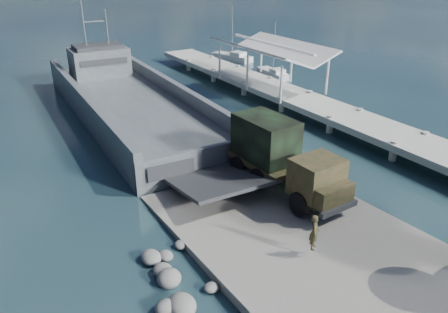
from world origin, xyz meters
TOP-DOWN VIEW (x-y plane):
  - ground at (0.00, 0.00)m, footprint 1400.00×1400.00m
  - boat_ramp at (0.00, -1.00)m, footprint 10.00×18.00m
  - shoreline_rocks at (-6.20, 0.50)m, footprint 3.20×5.60m
  - pier at (13.00, 18.77)m, footprint 6.40×44.00m
  - landing_craft at (-0.45, 21.64)m, footprint 9.29×32.46m
  - military_truck at (2.04, 4.34)m, footprint 2.98×8.19m
  - soldier at (-0.67, -1.47)m, footprint 0.72×0.71m
  - sailboat_near at (18.34, 26.23)m, footprint 2.04×5.25m
  - sailboat_far at (19.06, 36.04)m, footprint 3.25×6.10m

SIDE VIEW (x-z plane):
  - ground at x=0.00m, z-range 0.00..0.00m
  - shoreline_rocks at x=-6.20m, z-range -0.45..0.45m
  - boat_ramp at x=0.00m, z-range 0.00..0.50m
  - sailboat_near at x=18.34m, z-range -2.79..3.45m
  - sailboat_far at x=19.06m, z-range -3.19..3.95m
  - landing_craft at x=-0.45m, z-range -4.00..5.56m
  - soldier at x=-0.67m, z-range 0.50..2.16m
  - pier at x=13.00m, z-range -1.45..4.65m
  - military_truck at x=2.04m, z-range 0.49..4.23m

